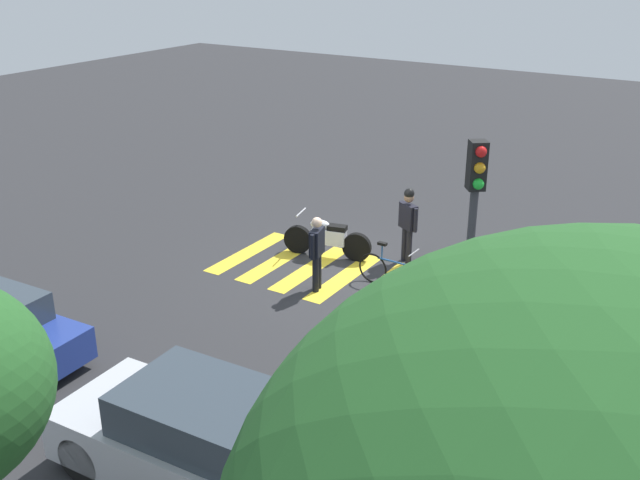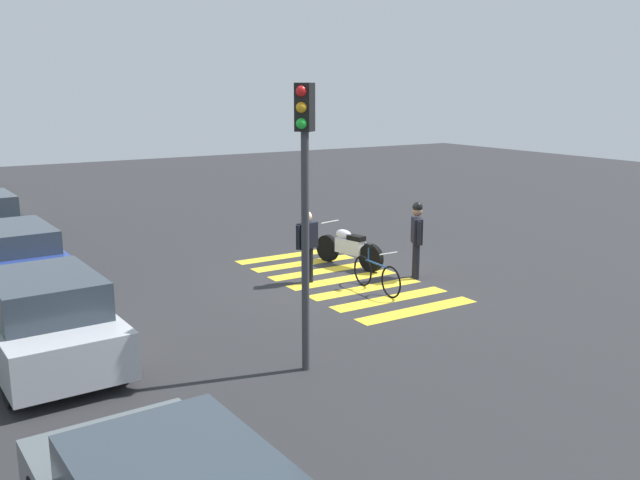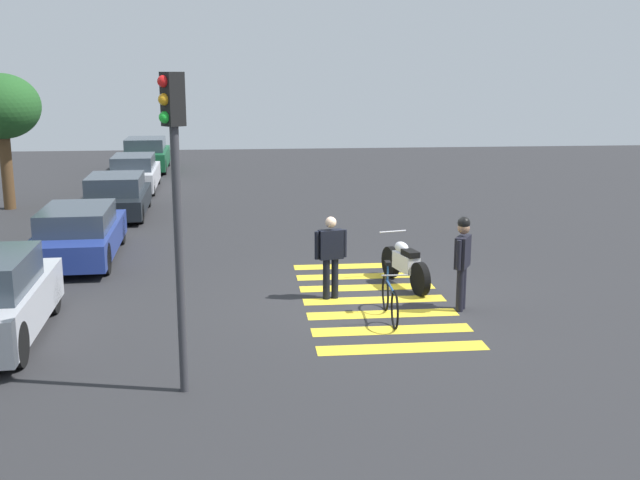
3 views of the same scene
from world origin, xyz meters
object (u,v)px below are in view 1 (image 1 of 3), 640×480
object	(u,v)px
officer_on_foot	(317,249)
police_motorcycle	(327,238)
traffic_light_pole	(471,240)
leaning_bicycle	(394,272)
car_silver_sedan	(196,438)
officer_by_motorcycle	(408,220)

from	to	relation	value
officer_on_foot	police_motorcycle	bearing A→B (deg)	-65.56
police_motorcycle	traffic_light_pole	xyz separation A→B (m)	(-5.03, 4.25, 2.49)
police_motorcycle	leaning_bicycle	size ratio (longest dim) A/B	1.20
leaning_bicycle	traffic_light_pole	xyz separation A→B (m)	(-2.89, 3.52, 2.58)
police_motorcycle	officer_on_foot	xyz separation A→B (m)	(-0.75, 1.66, 0.47)
officer_on_foot	car_silver_sedan	xyz separation A→B (m)	(-1.84, 6.00, -0.23)
leaning_bicycle	officer_on_foot	size ratio (longest dim) A/B	1.07
police_motorcycle	officer_by_motorcycle	world-z (taller)	officer_by_motorcycle
officer_by_motorcycle	car_silver_sedan	size ratio (longest dim) A/B	0.45
officer_by_motorcycle	police_motorcycle	bearing A→B (deg)	22.43
car_silver_sedan	traffic_light_pole	world-z (taller)	traffic_light_pole
car_silver_sedan	traffic_light_pole	bearing A→B (deg)	-125.44
police_motorcycle	leaning_bicycle	distance (m)	2.26
officer_on_foot	traffic_light_pole	size ratio (longest dim) A/B	0.37
traffic_light_pole	officer_on_foot	bearing A→B (deg)	-31.22
officer_on_foot	car_silver_sedan	bearing A→B (deg)	107.04
police_motorcycle	traffic_light_pole	distance (m)	7.04
police_motorcycle	car_silver_sedan	xyz separation A→B (m)	(-2.59, 7.66, 0.25)
officer_by_motorcycle	traffic_light_pole	world-z (taller)	traffic_light_pole
police_motorcycle	leaning_bicycle	world-z (taller)	police_motorcycle
officer_on_foot	officer_by_motorcycle	size ratio (longest dim) A/B	0.92
officer_by_motorcycle	car_silver_sedan	xyz separation A→B (m)	(-0.86, 8.38, -0.33)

